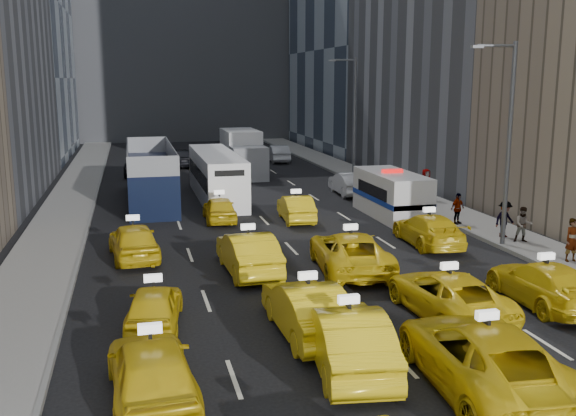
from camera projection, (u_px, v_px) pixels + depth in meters
name	position (u px, v px, depth m)	size (l,w,h in m)	color
ground	(434.00, 395.00, 15.28)	(160.00, 160.00, 0.00)	black
sidewalk_west	(66.00, 210.00, 36.62)	(3.00, 90.00, 0.15)	gray
sidewalk_east	(407.00, 195.00, 41.53)	(3.00, 90.00, 0.15)	gray
curb_west	(93.00, 209.00, 36.95)	(0.15, 90.00, 0.18)	slate
curb_east	(386.00, 196.00, 41.18)	(0.15, 90.00, 0.18)	slate
streetlight_near	(507.00, 138.00, 27.89)	(2.15, 0.22, 9.00)	#595B60
streetlight_far	(353.00, 114.00, 46.93)	(2.15, 0.22, 9.00)	#595B60
taxi_4	(152.00, 370.00, 14.78)	(1.91, 4.74, 1.62)	gold
taxi_5	(348.00, 338.00, 16.62)	(1.75, 5.01, 1.65)	gold
taxi_6	(484.00, 356.00, 15.46)	(2.78, 6.02, 1.67)	gold
taxi_8	(154.00, 306.00, 19.43)	(1.56, 3.88, 1.32)	gold
taxi_9	(307.00, 309.00, 18.80)	(1.69, 4.84, 1.59)	gold
taxi_10	(448.00, 294.00, 20.31)	(2.38, 5.17, 1.44)	gold
taxi_11	(544.00, 284.00, 21.34)	(2.04, 5.01, 1.45)	gold
taxi_12	(134.00, 241.00, 26.78)	(1.84, 4.57, 1.56)	gold
taxi_13	(248.00, 253.00, 24.85)	(1.72, 4.93, 1.62)	gold
taxi_14	(350.00, 252.00, 25.06)	(2.59, 5.63, 1.56)	gold
taxi_15	(428.00, 230.00, 29.06)	(2.01, 4.94, 1.43)	gold
taxi_16	(220.00, 209.00, 33.97)	(1.60, 3.98, 1.35)	gold
taxi_17	(296.00, 208.00, 34.10)	(1.46, 4.20, 1.38)	gold
nypd_van	(392.00, 195.00, 35.18)	(2.52, 6.13, 2.60)	silver
double_decker	(151.00, 174.00, 39.16)	(2.92, 11.93, 3.46)	black
city_bus	(216.00, 176.00, 40.45)	(3.66, 11.48, 2.92)	white
box_truck	(243.00, 153.00, 50.29)	(2.94, 7.75, 3.50)	silver
misc_car_0	(348.00, 183.00, 41.93)	(1.57, 4.49, 1.48)	#B9BCC2
misc_car_1	(145.00, 164.00, 50.81)	(2.73, 5.92, 1.64)	black
misc_car_2	(228.00, 154.00, 58.79)	(1.90, 4.67, 1.36)	gray
misc_car_3	(180.00, 157.00, 55.43)	(1.94, 4.83, 1.65)	black
misc_car_4	(279.00, 153.00, 58.79)	(1.62, 4.64, 1.53)	#B3B5BC
pedestrian_0	(572.00, 240.00, 25.89)	(0.65, 0.43, 1.78)	gray
pedestrian_1	(523.00, 225.00, 29.00)	(0.79, 0.43, 1.62)	gray
pedestrian_2	(505.00, 219.00, 29.90)	(1.11, 0.46, 1.71)	gray
pedestrian_3	(457.00, 208.00, 32.68)	(0.94, 0.43, 1.60)	gray
pedestrian_4	(426.00, 184.00, 39.35)	(0.93, 0.51, 1.90)	gray
pedestrian_5	(403.00, 185.00, 39.09)	(1.79, 0.51, 1.93)	gray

